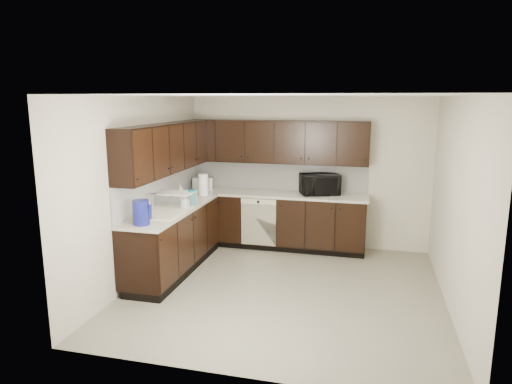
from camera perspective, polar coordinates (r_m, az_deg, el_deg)
floor at (r=6.15m, az=3.59°, el=-12.06°), size 4.00×4.00×0.00m
ceiling at (r=5.64m, az=3.91°, el=11.93°), size 4.00×4.00×0.00m
wall_back at (r=7.71m, az=6.44°, el=2.43°), size 4.00×0.02×2.50m
wall_left at (r=6.42m, az=-14.09°, el=0.34°), size 0.02×4.00×2.50m
wall_right at (r=5.76m, az=23.71°, el=-1.56°), size 0.02×4.00×2.50m
wall_front at (r=3.88m, az=-1.66°, el=-6.61°), size 4.00×0.02×2.50m
lower_cabinets at (r=7.25m, az=-2.61°, el=-4.87°), size 3.00×2.80×0.90m
countertop at (r=7.12m, az=-2.67°, el=-0.97°), size 3.03×2.83×0.04m
backsplash at (r=7.33m, az=-3.79°, el=1.45°), size 3.00×2.80×0.48m
upper_cabinets at (r=7.10m, az=-3.24°, el=5.95°), size 3.00×2.80×0.70m
dishwasher at (r=7.41m, az=0.32°, el=-3.42°), size 0.58×0.04×0.78m
sink at (r=6.35m, az=-11.43°, el=-3.09°), size 0.54×0.82×0.42m
microwave at (r=7.46m, az=7.93°, el=0.97°), size 0.71×0.60×0.33m
soap_bottle_a at (r=6.48m, az=-8.83°, el=-1.27°), size 0.09×0.09×0.20m
soap_bottle_b at (r=7.06m, az=-9.44°, el=0.01°), size 0.13×0.13×0.26m
toaster_oven at (r=7.87m, az=-6.64°, el=1.11°), size 0.39×0.33×0.21m
storage_bin at (r=6.69m, az=-9.99°, el=-0.91°), size 0.57×0.47×0.19m
blue_pitcher at (r=5.77m, az=-14.17°, el=-2.50°), size 0.21×0.21×0.31m
teal_tumbler at (r=6.70m, az=-8.01°, el=-0.71°), size 0.11×0.11×0.22m
paper_towel_roll at (r=7.39m, az=-6.62°, el=0.92°), size 0.16×0.16×0.34m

